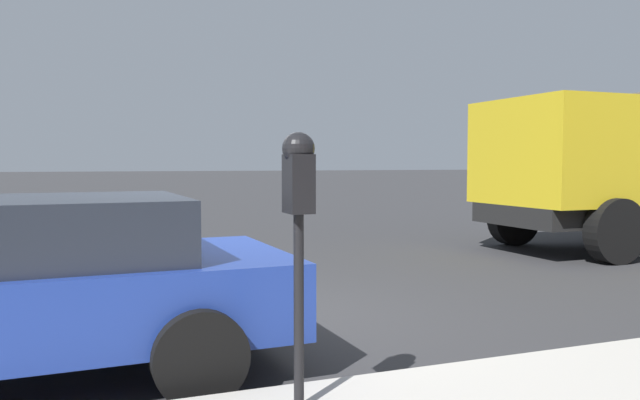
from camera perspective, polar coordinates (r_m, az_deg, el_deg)
ground_plane at (r=6.35m, az=-7.98°, el=-11.15°), size 220.00×220.00×0.00m
parking_meter at (r=3.60m, az=-1.98°, el=0.18°), size 0.21×0.19×1.62m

